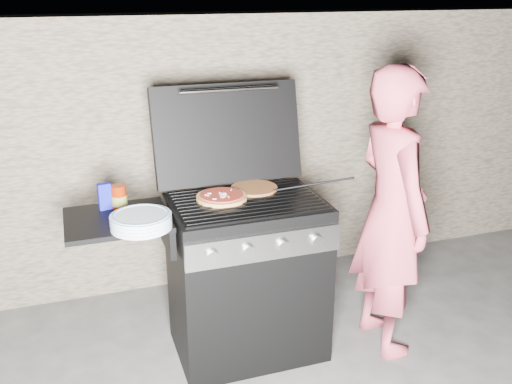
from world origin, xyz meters
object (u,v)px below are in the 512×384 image
object	(u,v)px
pizza_topped	(222,196)
sauce_jar	(119,197)
person	(391,213)
gas_grill	(203,284)

from	to	relation	value
pizza_topped	sauce_jar	size ratio (longest dim) A/B	2.25
person	sauce_jar	bearing A→B (deg)	79.44
pizza_topped	sauce_jar	xyz separation A→B (m)	(-0.52, 0.07, 0.04)
gas_grill	sauce_jar	size ratio (longest dim) A/B	11.23
sauce_jar	person	xyz separation A→B (m)	(1.41, -0.30, -0.16)
pizza_topped	gas_grill	bearing A→B (deg)	-155.60
pizza_topped	person	bearing A→B (deg)	-14.80
sauce_jar	person	world-z (taller)	person
gas_grill	person	bearing A→B (deg)	-9.83
sauce_jar	person	size ratio (longest dim) A/B	0.07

